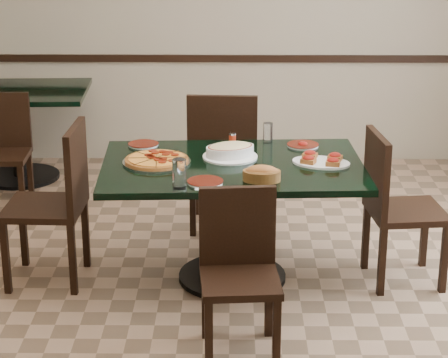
{
  "coord_description": "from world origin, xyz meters",
  "views": [
    {
      "loc": [
        0.16,
        -4.62,
        2.36
      ],
      "look_at": [
        0.11,
        0.0,
        0.76
      ],
      "focal_mm": 70.0,
      "sensor_mm": 36.0,
      "label": 1
    }
  ],
  "objects_px": {
    "chair_right": "(393,200)",
    "bread_basket": "(262,174)",
    "chair_near": "(239,263)",
    "pepperoni_pizza": "(157,160)",
    "back_table": "(17,117)",
    "back_chair_near": "(3,145)",
    "main_table": "(232,192)",
    "lasagna_casserole": "(230,150)",
    "chair_left": "(59,195)",
    "bruschetta_platter": "(321,160)",
    "chair_far": "(223,154)"
  },
  "relations": [
    {
      "from": "chair_right",
      "to": "bread_basket",
      "type": "relative_size",
      "value": 4.24
    },
    {
      "from": "chair_near",
      "to": "pepperoni_pizza",
      "type": "xyz_separation_m",
      "value": [
        -0.49,
        0.82,
        0.29
      ]
    },
    {
      "from": "pepperoni_pizza",
      "to": "back_table",
      "type": "bearing_deg",
      "value": 124.6
    },
    {
      "from": "back_chair_near",
      "to": "chair_right",
      "type": "bearing_deg",
      "value": -28.36
    },
    {
      "from": "main_table",
      "to": "chair_near",
      "type": "relative_size",
      "value": 1.86
    },
    {
      "from": "back_table",
      "to": "lasagna_casserole",
      "type": "xyz_separation_m",
      "value": [
        1.74,
        -1.78,
        0.27
      ]
    },
    {
      "from": "back_chair_near",
      "to": "back_table",
      "type": "bearing_deg",
      "value": 91.12
    },
    {
      "from": "back_chair_near",
      "to": "bread_basket",
      "type": "distance_m",
      "value": 2.5
    },
    {
      "from": "back_chair_near",
      "to": "chair_near",
      "type": "bearing_deg",
      "value": -52.5
    },
    {
      "from": "chair_left",
      "to": "bruschetta_platter",
      "type": "distance_m",
      "value": 1.58
    },
    {
      "from": "main_table",
      "to": "back_chair_near",
      "type": "bearing_deg",
      "value": 140.13
    },
    {
      "from": "back_table",
      "to": "bruschetta_platter",
      "type": "xyz_separation_m",
      "value": [
        2.28,
        -1.89,
        0.25
      ]
    },
    {
      "from": "back_chair_near",
      "to": "pepperoni_pizza",
      "type": "distance_m",
      "value": 1.84
    },
    {
      "from": "back_table",
      "to": "back_chair_near",
      "type": "relative_size",
      "value": 1.41
    },
    {
      "from": "chair_left",
      "to": "bruschetta_platter",
      "type": "height_order",
      "value": "chair_left"
    },
    {
      "from": "back_table",
      "to": "chair_right",
      "type": "relative_size",
      "value": 1.26
    },
    {
      "from": "main_table",
      "to": "back_chair_near",
      "type": "relative_size",
      "value": 1.89
    },
    {
      "from": "lasagna_casserole",
      "to": "back_chair_near",
      "type": "bearing_deg",
      "value": 124.81
    },
    {
      "from": "chair_left",
      "to": "lasagna_casserole",
      "type": "bearing_deg",
      "value": 99.86
    },
    {
      "from": "chair_left",
      "to": "bread_basket",
      "type": "xyz_separation_m",
      "value": [
        1.21,
        -0.28,
        0.23
      ]
    },
    {
      "from": "back_table",
      "to": "chair_far",
      "type": "height_order",
      "value": "chair_far"
    },
    {
      "from": "chair_near",
      "to": "chair_right",
      "type": "distance_m",
      "value": 1.23
    },
    {
      "from": "chair_near",
      "to": "chair_left",
      "type": "relative_size",
      "value": 0.87
    },
    {
      "from": "back_chair_near",
      "to": "bread_basket",
      "type": "height_order",
      "value": "same"
    },
    {
      "from": "chair_right",
      "to": "lasagna_casserole",
      "type": "xyz_separation_m",
      "value": [
        -0.98,
        0.14,
        0.27
      ]
    },
    {
      "from": "back_table",
      "to": "lasagna_casserole",
      "type": "bearing_deg",
      "value": -48.35
    },
    {
      "from": "main_table",
      "to": "back_chair_near",
      "type": "xyz_separation_m",
      "value": [
        -1.72,
        1.31,
        -0.1
      ]
    },
    {
      "from": "chair_near",
      "to": "back_chair_near",
      "type": "bearing_deg",
      "value": 125.03
    },
    {
      "from": "chair_right",
      "to": "pepperoni_pizza",
      "type": "height_order",
      "value": "chair_right"
    },
    {
      "from": "main_table",
      "to": "chair_near",
      "type": "height_order",
      "value": "chair_near"
    },
    {
      "from": "chair_left",
      "to": "pepperoni_pizza",
      "type": "relative_size",
      "value": 2.42
    },
    {
      "from": "bruschetta_platter",
      "to": "chair_far",
      "type": "bearing_deg",
      "value": 145.74
    },
    {
      "from": "chair_right",
      "to": "pepperoni_pizza",
      "type": "bearing_deg",
      "value": 82.68
    },
    {
      "from": "back_table",
      "to": "chair_near",
      "type": "xyz_separation_m",
      "value": [
        1.79,
        -2.71,
        -0.05
      ]
    },
    {
      "from": "back_table",
      "to": "back_chair_near",
      "type": "xyz_separation_m",
      "value": [
        0.03,
        -0.59,
        -0.06
      ]
    },
    {
      "from": "chair_far",
      "to": "bread_basket",
      "type": "xyz_separation_m",
      "value": [
        0.23,
        -1.09,
        0.22
      ]
    },
    {
      "from": "bruschetta_platter",
      "to": "back_chair_near",
      "type": "bearing_deg",
      "value": 168.44
    },
    {
      "from": "chair_right",
      "to": "main_table",
      "type": "bearing_deg",
      "value": 82.73
    },
    {
      "from": "back_table",
      "to": "bread_basket",
      "type": "relative_size",
      "value": 5.36
    },
    {
      "from": "main_table",
      "to": "chair_left",
      "type": "bearing_deg",
      "value": 178.69
    },
    {
      "from": "chair_left",
      "to": "bread_basket",
      "type": "relative_size",
      "value": 4.44
    },
    {
      "from": "back_chair_near",
      "to": "lasagna_casserole",
      "type": "bearing_deg",
      "value": -36.99
    },
    {
      "from": "back_table",
      "to": "bread_basket",
      "type": "bearing_deg",
      "value": -51.68
    },
    {
      "from": "back_table",
      "to": "lasagna_casserole",
      "type": "relative_size",
      "value": 3.4
    },
    {
      "from": "main_table",
      "to": "chair_right",
      "type": "relative_size",
      "value": 1.69
    },
    {
      "from": "chair_far",
      "to": "main_table",
      "type": "bearing_deg",
      "value": 97.81
    },
    {
      "from": "chair_right",
      "to": "lasagna_casserole",
      "type": "bearing_deg",
      "value": 75.85
    },
    {
      "from": "chair_near",
      "to": "lasagna_casserole",
      "type": "bearing_deg",
      "value": 88.53
    },
    {
      "from": "pepperoni_pizza",
      "to": "bread_basket",
      "type": "height_order",
      "value": "bread_basket"
    },
    {
      "from": "pepperoni_pizza",
      "to": "chair_near",
      "type": "bearing_deg",
      "value": -59.43
    }
  ]
}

